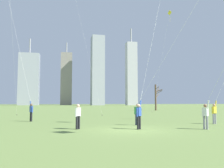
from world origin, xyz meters
TOP-DOWN VIEW (x-y plane):
  - ground_plane at (0.00, 0.00)m, footprint 400.00×400.00m
  - kite_flyer_midfield_right_orange at (2.66, 2.27)m, footprint 6.08×3.25m
  - kite_flyer_midfield_left_pink at (5.11, -1.79)m, footprint 2.16×7.04m
  - kite_flyer_foreground_right_teal at (1.67, 0.92)m, footprint 6.31×4.03m
  - kite_flyer_far_back_white at (-8.53, 10.70)m, footprint 5.86×10.31m
  - bystander_watching_nearby at (-3.27, 1.04)m, footprint 0.38×0.40m
  - distant_kite_drifting_right_yellow at (13.34, 23.05)m, footprint 2.79×2.73m
  - bare_tree_center at (15.12, 33.10)m, footprint 1.52×2.51m
  - skyline_slender_spire at (-23.85, 131.75)m, footprint 11.48×7.71m
  - skyline_mid_tower_right at (15.35, 122.63)m, footprint 7.25×9.07m
  - skyline_short_annex at (34.64, 118.60)m, footprint 6.02×5.30m
  - skyline_squat_block at (-2.38, 138.45)m, footprint 6.96×7.95m

SIDE VIEW (x-z plane):
  - ground_plane at x=0.00m, z-range 0.00..0.00m
  - bystander_watching_nearby at x=-3.27m, z-range 0.09..1.71m
  - kite_flyer_midfield_left_pink at x=5.11m, z-range -3.20..8.78m
  - bare_tree_center at x=15.12m, z-range 0.22..5.72m
  - kite_flyer_midfield_right_orange at x=2.66m, z-range -2.53..9.61m
  - kite_flyer_foreground_right_teal at x=1.67m, z-range -5.78..15.71m
  - kite_flyer_far_back_white at x=-8.53m, z-range -4.22..16.38m
  - distant_kite_drifting_right_yellow at x=13.34m, z-range 6.30..23.90m
  - skyline_slender_spire at x=-23.85m, z-range -4.53..34.89m
  - skyline_squat_block at x=-2.38m, z-range -3.43..36.25m
  - skyline_short_annex at x=34.64m, z-range -4.13..41.00m
  - skyline_mid_tower_right at x=15.35m, z-range 0.00..40.26m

